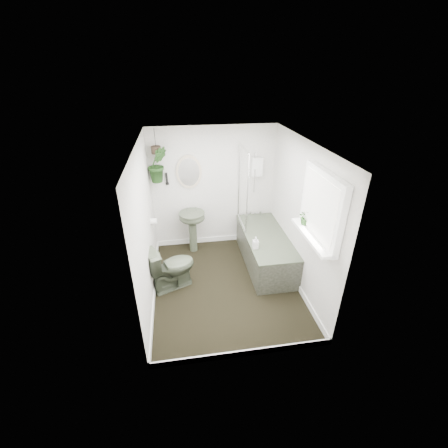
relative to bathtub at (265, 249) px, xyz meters
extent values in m
cube|color=black|center=(-0.80, -0.50, -0.30)|extent=(2.30, 2.80, 0.02)
cube|color=white|center=(-0.80, -0.50, 2.02)|extent=(2.30, 2.80, 0.02)
cube|color=silver|center=(-0.80, 0.91, 0.86)|extent=(2.30, 0.02, 2.30)
cube|color=silver|center=(-0.80, -1.91, 0.86)|extent=(2.30, 0.02, 2.30)
cube|color=silver|center=(-1.96, -0.50, 0.86)|extent=(0.02, 2.80, 2.30)
cube|color=silver|center=(0.36, -0.50, 0.86)|extent=(0.02, 2.80, 2.30)
cube|color=white|center=(-0.80, -0.50, -0.24)|extent=(2.30, 2.80, 0.10)
cube|color=white|center=(0.00, 0.84, 1.26)|extent=(0.20, 0.10, 0.35)
ellipsoid|color=beige|center=(-1.24, 0.87, 1.21)|extent=(0.46, 0.03, 0.62)
cylinder|color=black|center=(-1.64, 0.86, 1.11)|extent=(0.04, 0.04, 0.22)
cylinder|color=white|center=(-1.90, 0.20, 0.61)|extent=(0.11, 0.11, 0.11)
cube|color=white|center=(0.29, -1.20, 1.36)|extent=(0.08, 1.00, 0.90)
cube|color=white|center=(0.22, -1.20, 0.94)|extent=(0.18, 1.00, 0.04)
cube|color=white|center=(0.24, -1.20, 1.36)|extent=(0.01, 0.86, 0.76)
imported|color=#424B39|center=(-1.65, -0.40, 0.09)|extent=(0.85, 0.68, 0.76)
imported|color=black|center=(0.25, -0.90, 1.07)|extent=(0.24, 0.23, 0.22)
imported|color=black|center=(-1.77, 0.75, 1.41)|extent=(0.40, 0.35, 0.62)
imported|color=black|center=(-0.29, -0.37, 0.39)|extent=(0.10, 0.10, 0.20)
cylinder|color=#37291F|center=(-1.77, 0.75, 1.66)|extent=(0.16, 0.16, 0.12)
camera|label=1|loc=(-1.43, -4.33, 2.91)|focal=24.00mm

